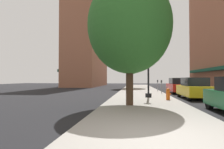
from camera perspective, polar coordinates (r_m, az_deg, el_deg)
ground_plane at (r=23.38m, az=18.10°, el=-5.05°), size 90.00×90.00×0.00m
sidewalk_slab at (r=23.93m, az=8.16°, el=-4.86°), size 4.80×50.00×0.12m
building_far_background at (r=44.16m, az=-7.15°, el=10.87°), size 6.80×18.00×21.76m
lamppost at (r=15.56m, az=10.60°, el=4.81°), size 0.48×0.48×5.90m
fire_hydrant at (r=13.98m, az=16.11°, el=-5.49°), size 0.33×0.26×0.79m
parking_meter_near at (r=23.30m, az=13.24°, el=-2.75°), size 0.14×0.09×1.31m
parking_meter_far at (r=19.99m, az=14.30°, el=-2.99°), size 0.14×0.09×1.31m
tree_near at (r=31.55m, az=5.50°, el=5.18°), size 4.94×4.94×7.84m
tree_mid at (r=11.16m, az=5.15°, el=14.06°), size 4.66×4.66×7.08m
car_yellow at (r=16.46m, az=22.89°, el=-3.79°), size 1.80×4.30×1.66m
car_red at (r=22.06m, az=18.74°, el=-3.17°), size 1.80×4.30×1.66m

